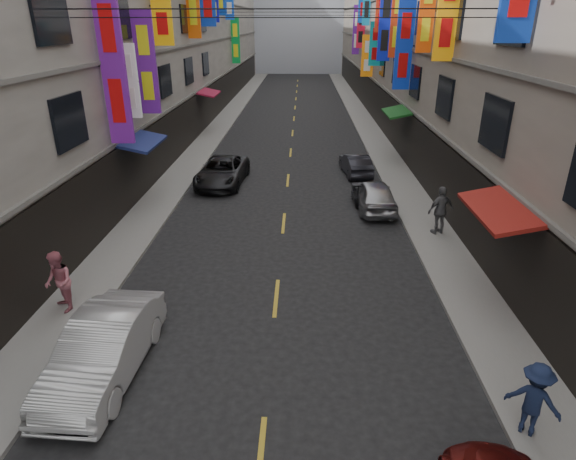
# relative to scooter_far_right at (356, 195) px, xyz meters

# --- Properties ---
(sidewalk_left) EXTENTS (2.00, 90.00, 0.12)m
(sidewalk_left) POSITION_rel_scooter_far_right_xyz_m (-9.28, 15.50, -0.38)
(sidewalk_left) COLOR slate
(sidewalk_left) RESTS_ON ground
(sidewalk_right) EXTENTS (2.00, 90.00, 0.12)m
(sidewalk_right) POSITION_rel_scooter_far_right_xyz_m (2.72, 15.50, -0.38)
(sidewalk_right) COLOR slate
(sidewalk_right) RESTS_ON ground
(haze_block) EXTENTS (18.00, 8.00, 22.00)m
(haze_block) POSITION_rel_scooter_far_right_xyz_m (-3.28, 65.50, 10.56)
(haze_block) COLOR #B0B6C4
(haze_block) RESTS_ON ground
(street_awnings) EXTENTS (13.99, 35.20, 0.41)m
(street_awnings) POSITION_rel_scooter_far_right_xyz_m (-4.54, -0.50, 2.56)
(street_awnings) COLOR #144B26
(street_awnings) RESTS_ON ground
(lane_markings) EXTENTS (0.12, 80.20, 0.01)m
(lane_markings) POSITION_rel_scooter_far_right_xyz_m (-3.28, 12.50, -0.44)
(lane_markings) COLOR gold
(lane_markings) RESTS_ON ground
(scooter_far_right) EXTENTS (0.50, 1.80, 1.14)m
(scooter_far_right) POSITION_rel_scooter_far_right_xyz_m (0.00, 0.00, 0.00)
(scooter_far_right) COLOR black
(scooter_far_right) RESTS_ON ground
(car_left_mid) EXTENTS (1.78, 4.54, 1.47)m
(car_left_mid) POSITION_rel_scooter_far_right_xyz_m (-7.15, -12.12, 0.29)
(car_left_mid) COLOR silver
(car_left_mid) RESTS_ON ground
(car_left_far) EXTENTS (2.54, 4.96, 1.34)m
(car_left_far) POSITION_rel_scooter_far_right_xyz_m (-6.68, 2.80, 0.23)
(car_left_far) COLOR black
(car_left_far) RESTS_ON ground
(car_right_mid) EXTENTS (1.80, 4.06, 1.36)m
(car_right_mid) POSITION_rel_scooter_far_right_xyz_m (0.72, -0.70, 0.24)
(car_right_mid) COLOR #A2A3A7
(car_right_mid) RESTS_ON ground
(car_right_far) EXTENTS (1.66, 3.69, 1.17)m
(car_right_far) POSITION_rel_scooter_far_right_xyz_m (0.44, 4.70, 0.14)
(car_right_far) COLOR #24252C
(car_right_far) RESTS_ON ground
(pedestrian_lfar) EXTENTS (1.04, 1.07, 1.83)m
(pedestrian_lfar) POSITION_rel_scooter_far_right_xyz_m (-9.40, -9.54, 0.59)
(pedestrian_lfar) COLOR #C16675
(pedestrian_lfar) RESTS_ON sidewalk_left
(pedestrian_rnear) EXTENTS (1.19, 1.05, 1.64)m
(pedestrian_rnear) POSITION_rel_scooter_far_right_xyz_m (2.12, -13.72, 0.50)
(pedestrian_rnear) COLOR #151E3A
(pedestrian_rnear) RESTS_ON sidewalk_right
(pedestrian_rfar) EXTENTS (1.29, 1.03, 1.93)m
(pedestrian_rfar) POSITION_rel_scooter_far_right_xyz_m (2.89, -3.63, 0.64)
(pedestrian_rfar) COLOR #5E5D60
(pedestrian_rfar) RESTS_ON sidewalk_right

